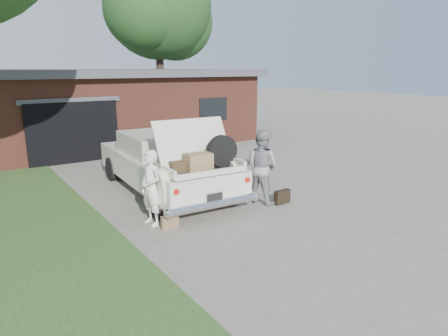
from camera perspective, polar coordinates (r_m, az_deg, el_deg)
ground at (r=9.17m, az=2.14°, el=-7.44°), size 90.00×90.00×0.00m
house at (r=19.36m, az=-16.23°, el=8.53°), size 12.80×7.80×3.30m
tree_right at (r=24.61m, az=-9.22°, el=21.37°), size 6.99×6.08×9.88m
sedan at (r=11.13m, az=-8.34°, el=0.78°), size 2.50×5.73×2.19m
woman_left at (r=8.81m, az=-10.38°, el=-2.83°), size 0.48×0.66×1.67m
woman_right at (r=10.15m, az=5.36°, el=0.21°), size 0.98×1.10×1.88m
suitcase_left at (r=8.74m, az=-7.75°, el=-7.65°), size 0.39×0.15×0.29m
suitcase_right at (r=10.27m, az=8.29°, el=-4.12°), size 0.47×0.17×0.36m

